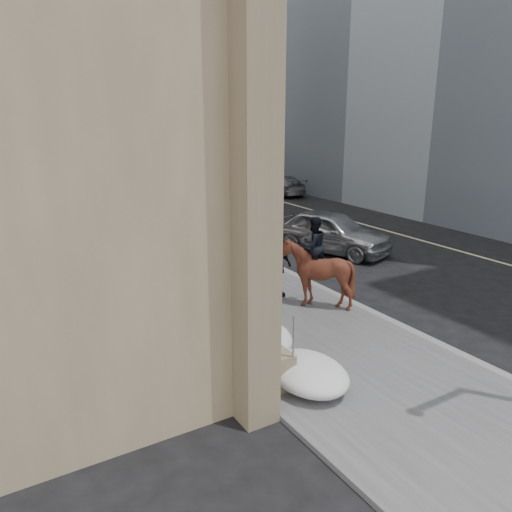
{
  "coord_description": "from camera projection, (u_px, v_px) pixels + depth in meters",
  "views": [
    {
      "loc": [
        -7.13,
        -9.44,
        5.76
      ],
      "look_at": [
        -0.13,
        2.26,
        1.7
      ],
      "focal_mm": 35.0,
      "sensor_mm": 36.0,
      "label": 1
    }
  ],
  "objects": [
    {
      "name": "car_grey",
      "position": [
        283.0,
        185.0,
        34.41
      ],
      "size": [
        2.45,
        4.61,
        1.27
      ],
      "primitive_type": "imported",
      "rotation": [
        0.0,
        0.0,
        2.98
      ],
      "color": "slate",
      "rests_on": "ground"
    },
    {
      "name": "mounted_horse_left",
      "position": [
        179.0,
        255.0,
        16.0
      ],
      "size": [
        1.22,
        2.53,
        2.71
      ],
      "rotation": [
        0.0,
        0.0,
        3.18
      ],
      "color": "#441F14",
      "rests_on": "sidewalk"
    },
    {
      "name": "car_silver",
      "position": [
        331.0,
        231.0,
        20.58
      ],
      "size": [
        3.68,
        5.44,
        1.72
      ],
      "primitive_type": "imported",
      "rotation": [
        0.0,
        0.0,
        0.36
      ],
      "color": "#A1A4A9",
      "rests_on": "ground"
    },
    {
      "name": "snow_bank",
      "position": [
        147.0,
        254.0,
        18.75
      ],
      "size": [
        1.7,
        18.1,
        0.76
      ],
      "color": "white",
      "rests_on": "sidewalk"
    },
    {
      "name": "mounted_horse_right",
      "position": [
        315.0,
        270.0,
        14.52
      ],
      "size": [
        1.64,
        1.84,
        2.66
      ],
      "rotation": [
        0.0,
        0.0,
        3.15
      ],
      "color": "#441E13",
      "rests_on": "sidewalk"
    },
    {
      "name": "bg_building_mid",
      "position": [
        40.0,
        37.0,
        60.24
      ],
      "size": [
        30.0,
        12.0,
        28.0
      ],
      "primitive_type": "cube",
      "color": "slate",
      "rests_on": "ground"
    },
    {
      "name": "curb",
      "position": [
        220.0,
        240.0,
        22.41
      ],
      "size": [
        0.24,
        80.0,
        0.12
      ],
      "primitive_type": "cube",
      "color": "slate",
      "rests_on": "ground"
    },
    {
      "name": "streetlight_far",
      "position": [
        88.0,
        123.0,
        40.92
      ],
      "size": [
        1.71,
        0.24,
        8.0
      ],
      "color": "#2D2D30",
      "rests_on": "ground"
    },
    {
      "name": "far_podium",
      "position": [
        423.0,
        177.0,
        28.2
      ],
      "size": [
        2.0,
        80.0,
        4.0
      ],
      "primitive_type": "cube",
      "color": "#76664C",
      "rests_on": "ground"
    },
    {
      "name": "streetlight_mid",
      "position": [
        183.0,
        133.0,
        24.47
      ],
      "size": [
        1.71,
        0.24,
        8.0
      ],
      "color": "#2D2D30",
      "rests_on": "ground"
    },
    {
      "name": "traffic_signal",
      "position": [
        123.0,
        137.0,
        30.89
      ],
      "size": [
        4.1,
        0.22,
        6.0
      ],
      "color": "#2D2D30",
      "rests_on": "ground"
    },
    {
      "name": "lane_line",
      "position": [
        353.0,
        221.0,
        26.3
      ],
      "size": [
        0.15,
        70.0,
        0.01
      ],
      "primitive_type": "cube",
      "color": "#BFB78C",
      "rests_on": "ground"
    },
    {
      "name": "pedestrian",
      "position": [
        277.0,
        268.0,
        15.3
      ],
      "size": [
        1.12,
        0.54,
        1.86
      ],
      "primitive_type": "imported",
      "rotation": [
        0.0,
        0.0,
        0.08
      ],
      "color": "black",
      "rests_on": "sidewalk"
    },
    {
      "name": "sidewalk",
      "position": [
        165.0,
        248.0,
        21.12
      ],
      "size": [
        5.0,
        80.0,
        0.12
      ],
      "primitive_type": "cube",
      "color": "#48484A",
      "rests_on": "ground"
    },
    {
      "name": "ground",
      "position": [
        305.0,
        339.0,
        12.91
      ],
      "size": [
        140.0,
        140.0,
        0.0
      ],
      "primitive_type": "plane",
      "color": "black",
      "rests_on": "ground"
    }
  ]
}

